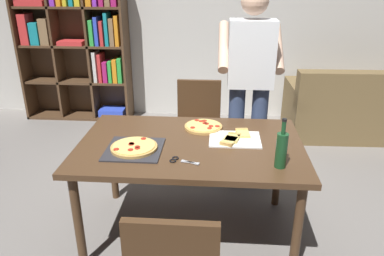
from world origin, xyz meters
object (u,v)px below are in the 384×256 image
couch (361,111)px  kitchen_scissors (180,160)px  bookshelf (78,39)px  second_pizza_plain (203,126)px  chair_far_side (198,122)px  person_serving_pizza (250,80)px  dining_table (190,152)px  pepperoni_pizza_on_tray (134,148)px  wine_bottle (281,149)px

couch → kitchen_scissors: (-1.95, -2.26, 0.45)m
bookshelf → second_pizza_plain: bearing=-50.8°
bookshelf → chair_far_side: bearing=-40.5°
kitchen_scissors → second_pizza_plain: second_pizza_plain is taller
person_serving_pizza → chair_far_side: bearing=153.9°
dining_table → chair_far_side: 1.00m
bookshelf → pepperoni_pizza_on_tray: bearing=-63.2°
bookshelf → person_serving_pizza: size_ratio=1.11×
bookshelf → second_pizza_plain: 2.73m
bookshelf → kitchen_scissors: 3.11m
dining_table → bookshelf: size_ratio=0.80×
couch → bookshelf: bearing=173.7°
pepperoni_pizza_on_tray → kitchen_scissors: size_ratio=1.87×
chair_far_side → couch: 2.16m
pepperoni_pizza_on_tray → wine_bottle: size_ratio=1.18×
couch → pepperoni_pizza_on_tray: (-2.27, -2.12, 0.46)m
kitchen_scissors → person_serving_pizza: bearing=64.5°
chair_far_side → person_serving_pizza: 0.70m
chair_far_side → pepperoni_pizza_on_tray: bearing=-108.2°
bookshelf → kitchen_scissors: (1.59, -2.66, -0.30)m
chair_far_side → pepperoni_pizza_on_tray: size_ratio=2.42×
couch → second_pizza_plain: 2.54m
pepperoni_pizza_on_tray → second_pizza_plain: (0.45, 0.41, -0.00)m
dining_table → chair_far_side: chair_far_side is taller
dining_table → person_serving_pizza: person_serving_pizza is taller
kitchen_scissors → second_pizza_plain: (0.12, 0.55, 0.01)m
bookshelf → dining_table: bearing=-55.5°
dining_table → couch: couch is taller
wine_bottle → kitchen_scissors: (-0.62, 0.03, -0.11)m
bookshelf → wine_bottle: bookshelf is taller
pepperoni_pizza_on_tray → dining_table: bearing=20.3°
second_pizza_plain → kitchen_scissors: bearing=-102.6°
kitchen_scissors → pepperoni_pizza_on_tray: bearing=156.6°
wine_bottle → kitchen_scissors: bearing=177.7°
chair_far_side → person_serving_pizza: bearing=-26.1°
dining_table → pepperoni_pizza_on_tray: pepperoni_pizza_on_tray is taller
dining_table → pepperoni_pizza_on_tray: size_ratio=4.19×
pepperoni_pizza_on_tray → person_serving_pizza: bearing=47.7°
bookshelf → person_serving_pizza: (2.09, -1.62, -0.06)m
person_serving_pizza → pepperoni_pizza_on_tray: bearing=-132.3°
chair_far_side → kitchen_scissors: 1.28m
chair_far_side → wine_bottle: 1.45m
couch → wine_bottle: bearing=-120.2°
pepperoni_pizza_on_tray → kitchen_scissors: pepperoni_pizza_on_tray is taller
pepperoni_pizza_on_tray → second_pizza_plain: pepperoni_pizza_on_tray is taller
second_pizza_plain → pepperoni_pizza_on_tray: bearing=-137.1°
chair_far_side → second_pizza_plain: bearing=-83.7°
wine_bottle → pepperoni_pizza_on_tray: bearing=170.1°
kitchen_scissors → bookshelf: bearing=121.0°
bookshelf → second_pizza_plain: (1.72, -2.10, -0.29)m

